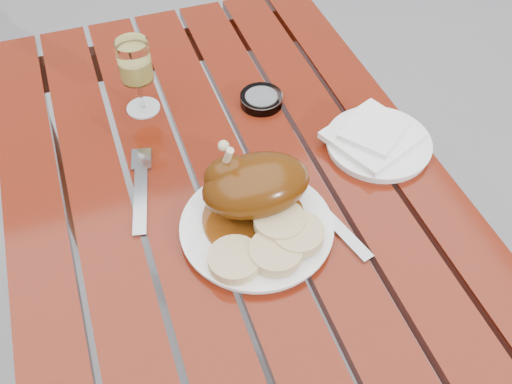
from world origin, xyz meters
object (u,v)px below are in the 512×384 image
wine_glass (137,77)px  ashtray (261,100)px  table (232,284)px  side_plate (378,143)px  dinner_plate (257,228)px

wine_glass → ashtray: size_ratio=1.82×
table → side_plate: side_plate is taller
table → ashtray: ashtray is taller
dinner_plate → wine_glass: bearing=106.9°
wine_glass → side_plate: size_ratio=0.79×
dinner_plate → ashtray: (0.12, 0.32, 0.00)m
wine_glass → dinner_plate: bearing=-73.1°
side_plate → ashtray: 0.26m
dinner_plate → ashtray: 0.34m
side_plate → ashtray: size_ratio=2.31×
table → side_plate: size_ratio=5.80×
side_plate → wine_glass: bearing=147.0°
dinner_plate → table: bearing=95.1°
table → dinner_plate: bearing=-84.9°
wine_glass → side_plate: wine_glass is taller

